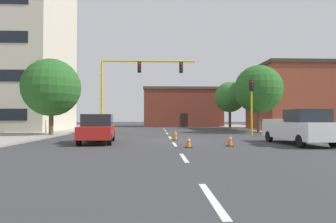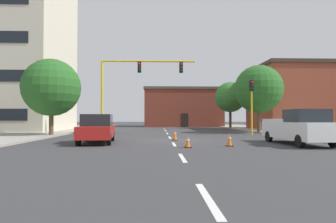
{
  "view_description": "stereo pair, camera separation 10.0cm",
  "coord_description": "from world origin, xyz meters",
  "px_view_note": "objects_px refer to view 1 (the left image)",
  "views": [
    {
      "loc": [
        -1.07,
        -19.42,
        1.55
      ],
      "look_at": [
        0.0,
        6.14,
        2.08
      ],
      "focal_mm": 30.51,
      "sensor_mm": 36.0,
      "label": 1
    },
    {
      "loc": [
        -0.97,
        -19.43,
        1.55
      ],
      "look_at": [
        0.0,
        6.14,
        2.08
      ],
      "focal_mm": 30.51,
      "sensor_mm": 36.0,
      "label": 2
    }
  ],
  "objects_px": {
    "tree_right_far": "(230,97)",
    "traffic_cone_roadside_c": "(189,142)",
    "traffic_light_pole_right": "(252,95)",
    "tree_right_mid": "(258,89)",
    "pickup_truck_white": "(299,127)",
    "tree_left_near": "(51,88)",
    "traffic_signal_gantry": "(115,110)",
    "traffic_cone_roadside_a": "(175,135)",
    "traffic_cone_roadside_b": "(230,140)",
    "sedan_red_near_left": "(98,128)"
  },
  "relations": [
    {
      "from": "tree_right_far",
      "to": "traffic_cone_roadside_c",
      "type": "bearing_deg",
      "value": -109.07
    },
    {
      "from": "traffic_light_pole_right",
      "to": "tree_right_mid",
      "type": "height_order",
      "value": "tree_right_mid"
    },
    {
      "from": "pickup_truck_white",
      "to": "tree_left_near",
      "type": "bearing_deg",
      "value": 155.96
    },
    {
      "from": "traffic_signal_gantry",
      "to": "traffic_cone_roadside_c",
      "type": "distance_m",
      "value": 13.05
    },
    {
      "from": "traffic_signal_gantry",
      "to": "traffic_light_pole_right",
      "type": "xyz_separation_m",
      "value": [
        12.09,
        -1.78,
        1.26
      ]
    },
    {
      "from": "traffic_cone_roadside_a",
      "to": "traffic_cone_roadside_b",
      "type": "bearing_deg",
      "value": -56.78
    },
    {
      "from": "pickup_truck_white",
      "to": "traffic_cone_roadside_a",
      "type": "xyz_separation_m",
      "value": [
        -6.88,
        3.27,
        -0.62
      ]
    },
    {
      "from": "traffic_signal_gantry",
      "to": "tree_left_near",
      "type": "xyz_separation_m",
      "value": [
        -4.75,
        -2.84,
        1.7
      ]
    },
    {
      "from": "traffic_signal_gantry",
      "to": "tree_right_mid",
      "type": "relative_size",
      "value": 1.41
    },
    {
      "from": "tree_left_near",
      "to": "traffic_cone_roadside_b",
      "type": "height_order",
      "value": "tree_left_near"
    },
    {
      "from": "traffic_signal_gantry",
      "to": "traffic_cone_roadside_b",
      "type": "distance_m",
      "value": 13.66
    },
    {
      "from": "tree_right_mid",
      "to": "traffic_cone_roadside_b",
      "type": "xyz_separation_m",
      "value": [
        -6.21,
        -12.72,
        -4.02
      ]
    },
    {
      "from": "tree_left_near",
      "to": "sedan_red_near_left",
      "type": "xyz_separation_m",
      "value": [
        4.96,
        -6.05,
        -3.08
      ]
    },
    {
      "from": "traffic_signal_gantry",
      "to": "traffic_cone_roadside_a",
      "type": "height_order",
      "value": "traffic_signal_gantry"
    },
    {
      "from": "tree_left_near",
      "to": "pickup_truck_white",
      "type": "bearing_deg",
      "value": -24.04
    },
    {
      "from": "traffic_light_pole_right",
      "to": "pickup_truck_white",
      "type": "bearing_deg",
      "value": -91.1
    },
    {
      "from": "tree_right_far",
      "to": "tree_right_mid",
      "type": "bearing_deg",
      "value": -91.33
    },
    {
      "from": "tree_right_far",
      "to": "sedan_red_near_left",
      "type": "relative_size",
      "value": 1.42
    },
    {
      "from": "tree_left_near",
      "to": "tree_right_mid",
      "type": "relative_size",
      "value": 0.94
    },
    {
      "from": "traffic_light_pole_right",
      "to": "sedan_red_near_left",
      "type": "relative_size",
      "value": 1.03
    },
    {
      "from": "tree_right_mid",
      "to": "traffic_cone_roadside_b",
      "type": "relative_size",
      "value": 9.78
    },
    {
      "from": "tree_left_near",
      "to": "traffic_cone_roadside_a",
      "type": "xyz_separation_m",
      "value": [
        9.8,
        -4.17,
        -3.62
      ]
    },
    {
      "from": "pickup_truck_white",
      "to": "traffic_cone_roadside_a",
      "type": "distance_m",
      "value": 7.64
    },
    {
      "from": "traffic_signal_gantry",
      "to": "traffic_light_pole_right",
      "type": "bearing_deg",
      "value": -8.37
    },
    {
      "from": "pickup_truck_white",
      "to": "traffic_cone_roadside_c",
      "type": "relative_size",
      "value": 8.95
    },
    {
      "from": "tree_left_near",
      "to": "sedan_red_near_left",
      "type": "height_order",
      "value": "tree_left_near"
    },
    {
      "from": "traffic_cone_roadside_c",
      "to": "traffic_light_pole_right",
      "type": "bearing_deg",
      "value": 56.1
    },
    {
      "from": "tree_right_mid",
      "to": "tree_right_far",
      "type": "distance_m",
      "value": 12.13
    },
    {
      "from": "tree_left_near",
      "to": "traffic_cone_roadside_c",
      "type": "height_order",
      "value": "tree_left_near"
    },
    {
      "from": "tree_left_near",
      "to": "traffic_cone_roadside_b",
      "type": "distance_m",
      "value": 15.4
    },
    {
      "from": "traffic_signal_gantry",
      "to": "sedan_red_near_left",
      "type": "distance_m",
      "value": 8.99
    },
    {
      "from": "traffic_signal_gantry",
      "to": "pickup_truck_white",
      "type": "relative_size",
      "value": 1.73
    },
    {
      "from": "tree_right_mid",
      "to": "traffic_cone_roadside_c",
      "type": "xyz_separation_m",
      "value": [
        -8.52,
        -13.34,
        -4.06
      ]
    },
    {
      "from": "tree_left_near",
      "to": "traffic_cone_roadside_a",
      "type": "relative_size",
      "value": 8.81
    },
    {
      "from": "traffic_signal_gantry",
      "to": "tree_right_mid",
      "type": "distance_m",
      "value": 14.18
    },
    {
      "from": "tree_right_mid",
      "to": "pickup_truck_white",
      "type": "relative_size",
      "value": 1.23
    },
    {
      "from": "traffic_light_pole_right",
      "to": "pickup_truck_white",
      "type": "xyz_separation_m",
      "value": [
        -0.16,
        -8.5,
        -2.55
      ]
    },
    {
      "from": "traffic_signal_gantry",
      "to": "tree_right_far",
      "type": "height_order",
      "value": "traffic_signal_gantry"
    },
    {
      "from": "traffic_signal_gantry",
      "to": "traffic_cone_roadside_a",
      "type": "relative_size",
      "value": 13.25
    },
    {
      "from": "traffic_light_pole_right",
      "to": "traffic_cone_roadside_b",
      "type": "xyz_separation_m",
      "value": [
        -4.36,
        -9.32,
        -3.19
      ]
    },
    {
      "from": "tree_right_mid",
      "to": "traffic_cone_roadside_a",
      "type": "bearing_deg",
      "value": -135.84
    },
    {
      "from": "traffic_cone_roadside_c",
      "to": "traffic_signal_gantry",
      "type": "bearing_deg",
      "value": 114.81
    },
    {
      "from": "tree_right_mid",
      "to": "pickup_truck_white",
      "type": "distance_m",
      "value": 12.54
    },
    {
      "from": "tree_left_near",
      "to": "traffic_cone_roadside_a",
      "type": "distance_m",
      "value": 11.25
    },
    {
      "from": "traffic_cone_roadside_b",
      "to": "tree_left_near",
      "type": "bearing_deg",
      "value": 146.5
    },
    {
      "from": "traffic_signal_gantry",
      "to": "traffic_light_pole_right",
      "type": "height_order",
      "value": "traffic_signal_gantry"
    },
    {
      "from": "traffic_cone_roadside_c",
      "to": "tree_left_near",
      "type": "bearing_deg",
      "value": 138.89
    },
    {
      "from": "tree_right_far",
      "to": "traffic_cone_roadside_b",
      "type": "bearing_deg",
      "value": -104.63
    },
    {
      "from": "sedan_red_near_left",
      "to": "traffic_light_pole_right",
      "type": "bearing_deg",
      "value": 30.88
    },
    {
      "from": "tree_right_far",
      "to": "traffic_cone_roadside_a",
      "type": "height_order",
      "value": "tree_right_far"
    }
  ]
}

